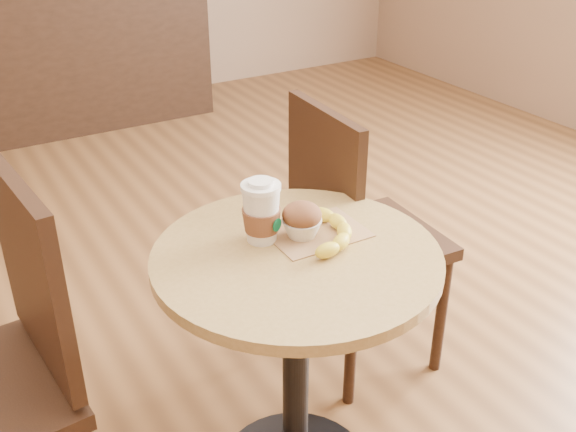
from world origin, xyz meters
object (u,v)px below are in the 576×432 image
object	(u,v)px
coffee_cup	(261,214)
banana	(323,228)
muffin	(302,220)
cafe_table	(296,326)
chair_right	(355,231)

from	to	relation	value
coffee_cup	banana	bearing A→B (deg)	-46.13
muffin	cafe_table	bearing A→B (deg)	-130.76
coffee_cup	muffin	bearing A→B (deg)	-45.57
chair_right	coffee_cup	distance (m)	0.61
coffee_cup	banana	distance (m)	0.16
coffee_cup	muffin	world-z (taller)	coffee_cup
cafe_table	muffin	xyz separation A→B (m)	(0.05, 0.06, 0.26)
chair_right	banana	xyz separation A→B (m)	(-0.33, -0.30, 0.25)
muffin	banana	size ratio (longest dim) A/B	0.38
chair_right	muffin	world-z (taller)	chair_right
muffin	banana	distance (m)	0.06
banana	muffin	bearing A→B (deg)	178.06
chair_right	banana	distance (m)	0.51
cafe_table	banana	size ratio (longest dim) A/B	2.87
cafe_table	chair_right	xyz separation A→B (m)	(0.43, 0.34, -0.01)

